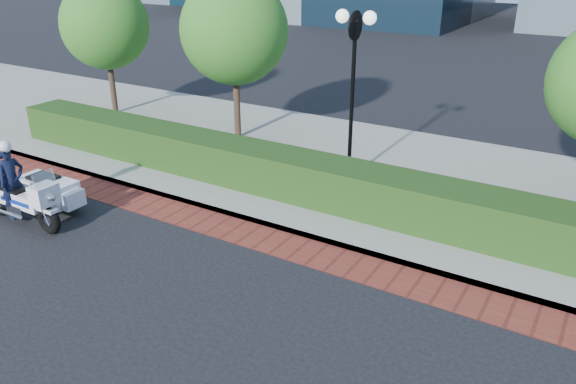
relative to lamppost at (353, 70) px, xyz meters
The scene contains 8 objects.
ground 6.07m from the lamppost, 100.89° to the right, with size 120.00×120.00×0.00m, color black.
brick_strip 4.84m from the lamppost, 105.12° to the right, with size 60.00×1.00×0.01m, color maroon.
sidewalk 3.16m from the lamppost, 141.34° to the left, with size 60.00×8.00×0.15m, color gray.
hedge_main 2.98m from the lamppost, 122.01° to the right, with size 18.00×1.20×1.00m, color black.
lamppost is the anchor object (origin of this frame).
tree_a 10.09m from the lamppost, behind, with size 3.00×3.00×4.58m.
tree_b 4.71m from the lamppost, 163.89° to the left, with size 3.20×3.20×4.89m.
police_motorcycle 7.97m from the lamppost, 133.42° to the right, with size 2.38×1.67×1.93m.
Camera 1 is at (6.71, -7.21, 5.72)m, focal length 35.00 mm.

